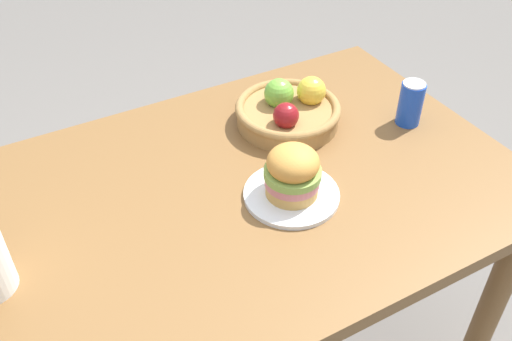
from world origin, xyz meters
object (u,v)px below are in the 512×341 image
(sandwich, at_px, (293,172))
(soda_can, at_px, (411,103))
(fruit_basket, at_px, (289,110))
(plate, at_px, (291,194))

(sandwich, distance_m, soda_can, 0.46)
(soda_can, distance_m, fruit_basket, 0.33)
(plate, relative_size, fruit_basket, 0.79)
(plate, relative_size, sandwich, 1.70)
(soda_can, bearing_deg, fruit_basket, 151.39)
(soda_can, xyz_separation_m, fruit_basket, (-0.29, 0.16, -0.02))
(plate, height_order, soda_can, soda_can)
(soda_can, bearing_deg, plate, -166.63)
(plate, distance_m, soda_can, 0.46)
(soda_can, bearing_deg, sandwich, -166.63)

